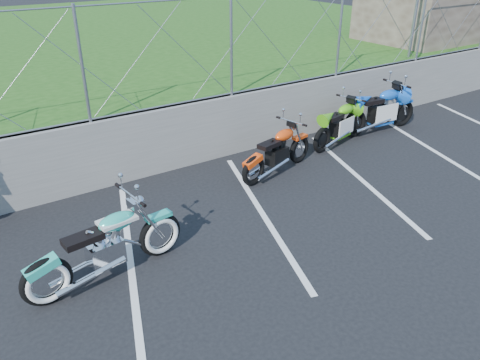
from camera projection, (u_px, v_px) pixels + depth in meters
ground at (299, 240)px, 7.33m from camera, size 90.00×90.00×0.00m
retaining_wall at (191, 134)px, 9.64m from camera, size 30.00×0.22×1.30m
grass_field at (61, 52)px, 17.08m from camera, size 30.00×20.00×1.30m
stone_building at (438, 10)px, 15.62m from camera, size 5.00×3.00×1.80m
chain_link_fence at (187, 53)px, 8.90m from camera, size 28.00×0.03×2.00m
sign_pole at (417, 1)px, 12.53m from camera, size 0.08×0.08×3.00m
parking_lines at (314, 194)px, 8.66m from camera, size 18.29×4.31×0.01m
cruiser_turquoise at (108, 248)px, 6.32m from camera, size 2.33×0.73×1.16m
naked_orange at (279, 153)px, 9.30m from camera, size 2.01×0.71×1.01m
sportbike_green at (340, 125)px, 10.70m from camera, size 1.95×0.71×1.02m
sportbike_blue at (381, 112)px, 11.38m from camera, size 2.25×0.80×1.17m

